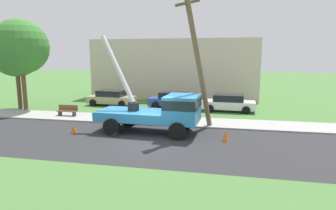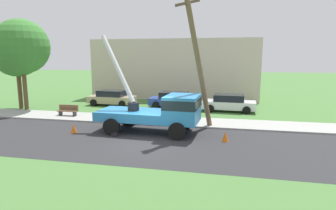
{
  "view_description": "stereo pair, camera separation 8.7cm",
  "coord_description": "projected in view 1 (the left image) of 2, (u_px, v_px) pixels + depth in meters",
  "views": [
    {
      "loc": [
        4.16,
        -14.35,
        4.62
      ],
      "look_at": [
        0.64,
        2.74,
        1.6
      ],
      "focal_mm": 30.33,
      "sensor_mm": 36.0,
      "label": 1
    },
    {
      "loc": [
        4.24,
        -14.34,
        4.62
      ],
      "look_at": [
        0.64,
        2.74,
        1.6
      ],
      "focal_mm": 30.33,
      "sensor_mm": 36.0,
      "label": 2
    }
  ],
  "objects": [
    {
      "name": "ground_plane",
      "position": [
        181.0,
        105.0,
        27.05
      ],
      "size": [
        120.0,
        120.0,
        0.0
      ],
      "primitive_type": "plane",
      "color": "#477538"
    },
    {
      "name": "road_asphalt",
      "position": [
        146.0,
        142.0,
        15.47
      ],
      "size": [
        80.0,
        7.21,
        0.01
      ],
      "primitive_type": "cube",
      "color": "#2B2B2D",
      "rests_on": "ground"
    },
    {
      "name": "sidewalk_strip",
      "position": [
        166.0,
        121.0,
        20.28
      ],
      "size": [
        80.0,
        2.8,
        0.1
      ],
      "primitive_type": "cube",
      "color": "#9E9E99",
      "rests_on": "ground"
    },
    {
      "name": "utility_truck",
      "position": [
        161.0,
        110.0,
        17.06
      ],
      "size": [
        6.75,
        3.21,
        5.98
      ],
      "color": "#2D84C6",
      "rests_on": "ground"
    },
    {
      "name": "leaning_utility_pole",
      "position": [
        198.0,
        58.0,
        17.37
      ],
      "size": [
        2.23,
        2.5,
        8.77
      ],
      "color": "brown",
      "rests_on": "ground"
    },
    {
      "name": "traffic_cone_ahead",
      "position": [
        226.0,
        136.0,
        15.52
      ],
      "size": [
        0.36,
        0.36,
        0.56
      ],
      "primitive_type": "cone",
      "color": "orange",
      "rests_on": "ground"
    },
    {
      "name": "traffic_cone_behind",
      "position": [
        74.0,
        128.0,
        17.22
      ],
      "size": [
        0.36,
        0.36,
        0.56
      ],
      "primitive_type": "cone",
      "color": "orange",
      "rests_on": "ground"
    },
    {
      "name": "parked_sedan_tan",
      "position": [
        111.0,
        98.0,
        26.89
      ],
      "size": [
        4.5,
        2.2,
        1.42
      ],
      "color": "tan",
      "rests_on": "ground"
    },
    {
      "name": "parked_sedan_blue",
      "position": [
        173.0,
        100.0,
        25.67
      ],
      "size": [
        4.42,
        2.06,
        1.42
      ],
      "color": "#263F99",
      "rests_on": "ground"
    },
    {
      "name": "parked_sedan_white",
      "position": [
        228.0,
        103.0,
        23.98
      ],
      "size": [
        4.48,
        2.16,
        1.42
      ],
      "color": "silver",
      "rests_on": "ground"
    },
    {
      "name": "park_bench",
      "position": [
        67.0,
        111.0,
        21.82
      ],
      "size": [
        1.6,
        0.45,
        0.9
      ],
      "color": "brown",
      "rests_on": "ground"
    },
    {
      "name": "roadside_tree_near",
      "position": [
        16.0,
        52.0,
        24.39
      ],
      "size": [
        4.23,
        4.23,
        7.07
      ],
      "color": "brown",
      "rests_on": "ground"
    },
    {
      "name": "roadside_tree_far",
      "position": [
        21.0,
        47.0,
        23.94
      ],
      "size": [
        4.62,
        4.62,
        7.72
      ],
      "color": "brown",
      "rests_on": "ground"
    },
    {
      "name": "lowrise_building_backdrop",
      "position": [
        175.0,
        69.0,
        32.37
      ],
      "size": [
        18.0,
        6.0,
        6.4
      ],
      "primitive_type": "cube",
      "color": "beige",
      "rests_on": "ground"
    }
  ]
}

